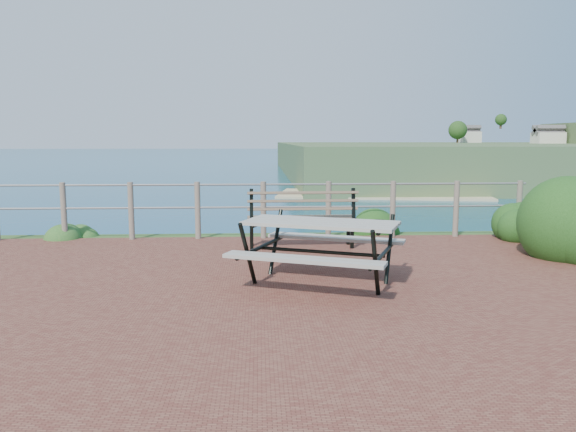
% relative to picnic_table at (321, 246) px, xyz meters
% --- Properties ---
extents(ground, '(10.00, 7.00, 0.12)m').
position_rel_picnic_table_xyz_m(ground, '(-0.66, -0.16, -0.49)').
color(ground, brown).
rests_on(ground, ground).
extents(ocean, '(1200.00, 1200.00, 0.00)m').
position_rel_picnic_table_xyz_m(ocean, '(-0.66, 199.84, -0.49)').
color(ocean, '#146979').
rests_on(ocean, ground).
extents(safety_railing, '(9.40, 0.10, 1.00)m').
position_rel_picnic_table_xyz_m(safety_railing, '(-0.66, 3.19, 0.09)').
color(safety_railing, '#6B5B4C').
rests_on(safety_railing, ground).
extents(picnic_table, '(1.95, 1.47, 0.76)m').
position_rel_picnic_table_xyz_m(picnic_table, '(0.00, 0.00, 0.00)').
color(picnic_table, '#9F998E').
rests_on(picnic_table, ground).
extents(park_bench, '(1.74, 0.48, 0.98)m').
position_rel_picnic_table_xyz_m(park_bench, '(-0.06, 2.32, 0.16)').
color(park_bench, brown).
rests_on(park_bench, ground).
extents(shrub_right_edge, '(0.98, 0.98, 1.40)m').
position_rel_picnic_table_xyz_m(shrub_right_edge, '(3.98, 2.95, -0.49)').
color(shrub_right_edge, '#1C4013').
rests_on(shrub_right_edge, ground).
extents(shrub_lip_west, '(0.79, 0.79, 0.54)m').
position_rel_picnic_table_xyz_m(shrub_lip_west, '(-4.08, 3.50, -0.49)').
color(shrub_lip_west, '#235720').
rests_on(shrub_lip_west, ground).
extents(shrub_lip_east, '(0.87, 0.87, 0.66)m').
position_rel_picnic_table_xyz_m(shrub_lip_east, '(1.35, 3.91, -0.49)').
color(shrub_lip_east, '#1C4013').
rests_on(shrub_lip_east, ground).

